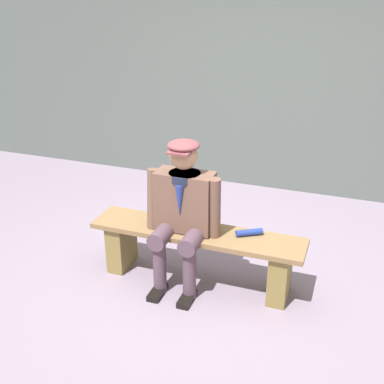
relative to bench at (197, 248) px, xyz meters
The scene contains 5 objects.
ground_plane 0.32m from the bench, ahead, with size 30.00×30.00×0.00m, color slate.
bench is the anchor object (origin of this frame).
seated_man 0.41m from the bench, 29.42° to the left, with size 0.65×0.56×1.28m.
rolled_magazine 0.48m from the bench, behind, with size 0.05×0.05×0.22m, color navy.
stadium_wall 2.56m from the bench, 90.00° to the right, with size 12.00×0.24×2.49m, color #505955.
Camera 1 is at (-1.18, 3.37, 2.42)m, focal length 45.15 mm.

